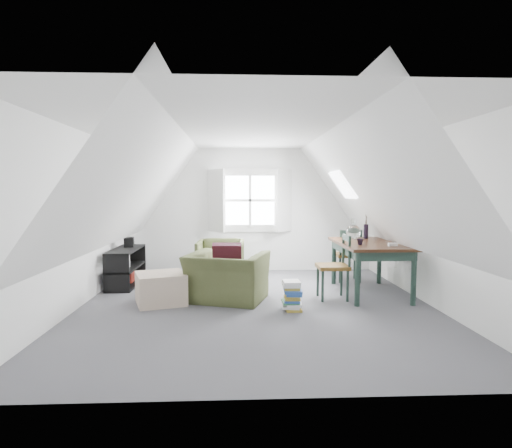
{
  "coord_description": "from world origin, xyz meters",
  "views": [
    {
      "loc": [
        -0.28,
        -6.0,
        1.64
      ],
      "look_at": [
        0.02,
        0.6,
        1.13
      ],
      "focal_mm": 30.0,
      "sensor_mm": 36.0,
      "label": 1
    }
  ],
  "objects_px": {
    "armchair_near": "(227,301)",
    "dining_chair_far": "(348,254)",
    "media_shelf": "(125,269)",
    "magazine_stack": "(292,296)",
    "ottoman": "(161,288)",
    "dining_table": "(370,249)",
    "dining_chair_near": "(335,265)",
    "armchair_far": "(221,282)"
  },
  "relations": [
    {
      "from": "armchair_near",
      "to": "dining_chair_far",
      "type": "relative_size",
      "value": 1.16
    },
    {
      "from": "media_shelf",
      "to": "magazine_stack",
      "type": "height_order",
      "value": "media_shelf"
    },
    {
      "from": "dining_chair_far",
      "to": "magazine_stack",
      "type": "relative_size",
      "value": 2.37
    },
    {
      "from": "ottoman",
      "to": "dining_chair_far",
      "type": "height_order",
      "value": "dining_chair_far"
    },
    {
      "from": "media_shelf",
      "to": "dining_chair_far",
      "type": "bearing_deg",
      "value": -1.45
    },
    {
      "from": "dining_table",
      "to": "dining_chair_near",
      "type": "bearing_deg",
      "value": -150.12
    },
    {
      "from": "dining_table",
      "to": "media_shelf",
      "type": "xyz_separation_m",
      "value": [
        -4.05,
        0.77,
        -0.43
      ]
    },
    {
      "from": "armchair_near",
      "to": "magazine_stack",
      "type": "bearing_deg",
      "value": 167.67
    },
    {
      "from": "ottoman",
      "to": "armchair_far",
      "type": "bearing_deg",
      "value": 60.83
    },
    {
      "from": "dining_chair_near",
      "to": "ottoman",
      "type": "bearing_deg",
      "value": -71.69
    },
    {
      "from": "dining_chair_far",
      "to": "armchair_near",
      "type": "bearing_deg",
      "value": 17.43
    },
    {
      "from": "dining_table",
      "to": "dining_chair_near",
      "type": "distance_m",
      "value": 0.72
    },
    {
      "from": "armchair_near",
      "to": "media_shelf",
      "type": "bearing_deg",
      "value": -14.17
    },
    {
      "from": "armchair_near",
      "to": "dining_chair_near",
      "type": "height_order",
      "value": "dining_chair_near"
    },
    {
      "from": "armchair_far",
      "to": "dining_chair_far",
      "type": "xyz_separation_m",
      "value": [
        2.31,
        -0.07,
        0.5
      ]
    },
    {
      "from": "armchair_far",
      "to": "ottoman",
      "type": "bearing_deg",
      "value": -116.26
    },
    {
      "from": "dining_chair_far",
      "to": "dining_table",
      "type": "bearing_deg",
      "value": 82.5
    },
    {
      "from": "dining_chair_far",
      "to": "media_shelf",
      "type": "distance_m",
      "value": 3.96
    },
    {
      "from": "dining_table",
      "to": "dining_chair_far",
      "type": "bearing_deg",
      "value": 100.49
    },
    {
      "from": "armchair_far",
      "to": "ottoman",
      "type": "xyz_separation_m",
      "value": [
        -0.82,
        -1.47,
        0.22
      ]
    },
    {
      "from": "armchair_far",
      "to": "dining_table",
      "type": "xyz_separation_m",
      "value": [
        2.41,
        -1.01,
        0.72
      ]
    },
    {
      "from": "dining_table",
      "to": "dining_chair_near",
      "type": "relative_size",
      "value": 1.68
    },
    {
      "from": "armchair_far",
      "to": "dining_chair_near",
      "type": "relative_size",
      "value": 0.86
    },
    {
      "from": "armchair_far",
      "to": "media_shelf",
      "type": "relative_size",
      "value": 0.67
    },
    {
      "from": "dining_chair_far",
      "to": "magazine_stack",
      "type": "height_order",
      "value": "dining_chair_far"
    },
    {
      "from": "ottoman",
      "to": "media_shelf",
      "type": "distance_m",
      "value": 1.48
    },
    {
      "from": "dining_chair_near",
      "to": "media_shelf",
      "type": "distance_m",
      "value": 3.6
    },
    {
      "from": "armchair_far",
      "to": "dining_chair_far",
      "type": "relative_size",
      "value": 0.88
    },
    {
      "from": "magazine_stack",
      "to": "dining_chair_far",
      "type": "bearing_deg",
      "value": 55.51
    },
    {
      "from": "dining_chair_far",
      "to": "magazine_stack",
      "type": "bearing_deg",
      "value": 42.02
    },
    {
      "from": "magazine_stack",
      "to": "media_shelf",
      "type": "bearing_deg",
      "value": 148.2
    },
    {
      "from": "armchair_near",
      "to": "dining_table",
      "type": "relative_size",
      "value": 0.67
    },
    {
      "from": "media_shelf",
      "to": "magazine_stack",
      "type": "bearing_deg",
      "value": -35.62
    },
    {
      "from": "ottoman",
      "to": "magazine_stack",
      "type": "xyz_separation_m",
      "value": [
        1.87,
        -0.44,
        -0.02
      ]
    },
    {
      "from": "armchair_far",
      "to": "dining_table",
      "type": "height_order",
      "value": "dining_table"
    },
    {
      "from": "armchair_far",
      "to": "magazine_stack",
      "type": "bearing_deg",
      "value": -58.14
    },
    {
      "from": "dining_chair_near",
      "to": "dining_table",
      "type": "bearing_deg",
      "value": 130.22
    },
    {
      "from": "ottoman",
      "to": "dining_table",
      "type": "distance_m",
      "value": 3.3
    },
    {
      "from": "armchair_near",
      "to": "media_shelf",
      "type": "distance_m",
      "value": 2.14
    },
    {
      "from": "armchair_far",
      "to": "dining_chair_far",
      "type": "bearing_deg",
      "value": 1.12
    },
    {
      "from": "armchair_far",
      "to": "armchair_near",
      "type": "bearing_deg",
      "value": -80.97
    },
    {
      "from": "ottoman",
      "to": "dining_table",
      "type": "height_order",
      "value": "dining_table"
    }
  ]
}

